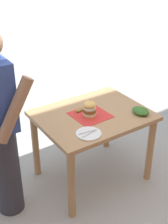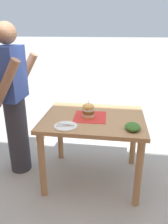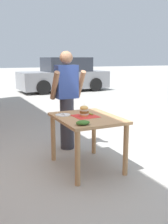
% 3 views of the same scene
% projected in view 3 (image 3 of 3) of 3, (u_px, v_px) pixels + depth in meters
% --- Properties ---
extents(ground_plane, '(80.00, 80.00, 0.00)m').
position_uv_depth(ground_plane, '(87.00, 167.00, 3.86)').
color(ground_plane, '#ADAAA3').
extents(patio_table, '(0.83, 1.05, 0.76)m').
position_uv_depth(patio_table, '(87.00, 126.00, 3.74)').
color(patio_table, tan).
rests_on(patio_table, ground).
extents(serving_paper, '(0.34, 0.34, 0.00)m').
position_uv_depth(serving_paper, '(85.00, 116.00, 3.74)').
color(serving_paper, red).
rests_on(serving_paper, patio_table).
extents(sandwich, '(0.13, 0.13, 0.19)m').
position_uv_depth(sandwich, '(84.00, 111.00, 3.73)').
color(sandwich, '#E5B25B').
rests_on(sandwich, serving_paper).
extents(pickle_spear, '(0.03, 0.09, 0.02)m').
position_uv_depth(pickle_spear, '(91.00, 114.00, 3.82)').
color(pickle_spear, '#8EA83D').
rests_on(pickle_spear, serving_paper).
extents(side_plate_with_forks, '(0.22, 0.22, 0.02)m').
position_uv_depth(side_plate_with_forks, '(63.00, 115.00, 3.80)').
color(side_plate_with_forks, white).
rests_on(side_plate_with_forks, patio_table).
extents(side_salad, '(0.18, 0.14, 0.05)m').
position_uv_depth(side_salad, '(83.00, 123.00, 3.26)').
color(side_salad, '#386B28').
rests_on(side_salad, patio_table).
extents(diner_across_table, '(0.55, 0.35, 1.69)m').
position_uv_depth(diner_across_table, '(67.00, 99.00, 4.49)').
color(diner_across_table, '#33333D').
rests_on(diner_across_table, ground).
extents(parked_car_near_curb, '(4.26, 1.95, 1.60)m').
position_uv_depth(parked_car_near_curb, '(64.00, 76.00, 12.58)').
color(parked_car_near_curb, gray).
rests_on(parked_car_near_curb, ground).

